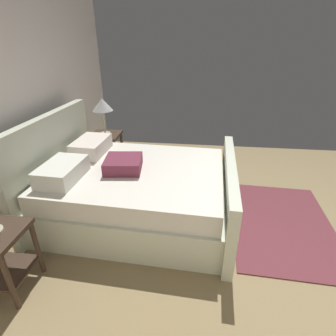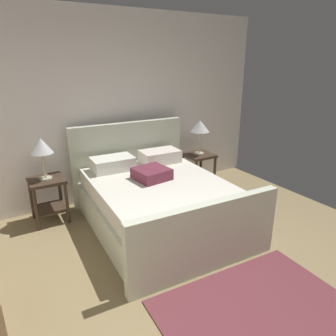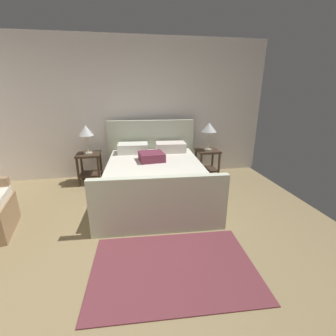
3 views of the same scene
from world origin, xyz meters
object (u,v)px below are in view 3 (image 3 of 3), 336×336
nightstand_left (89,163)px  table_lamp_right (209,128)px  table_lamp_left (86,131)px  bed (154,177)px  nightstand_right (207,159)px

nightstand_left → table_lamp_right: bearing=-2.8°
table_lamp_left → nightstand_left: bearing=-58.0°
table_lamp_right → nightstand_left: 2.46m
bed → table_lamp_left: bearing=144.7°
nightstand_right → nightstand_left: bearing=177.2°
nightstand_right → bed: bearing=-148.5°
bed → nightstand_right: size_ratio=3.77×
bed → nightstand_right: 1.39m
bed → table_lamp_right: 1.55m
nightstand_right → table_lamp_left: table_lamp_left is taller
nightstand_left → table_lamp_left: bearing=122.0°
table_lamp_right → nightstand_left: (-2.37, 0.12, -0.64)m
nightstand_right → table_lamp_left: (-2.37, 0.12, 0.63)m
bed → table_lamp_right: bed is taller
table_lamp_right → table_lamp_left: (-2.37, 0.12, -0.02)m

